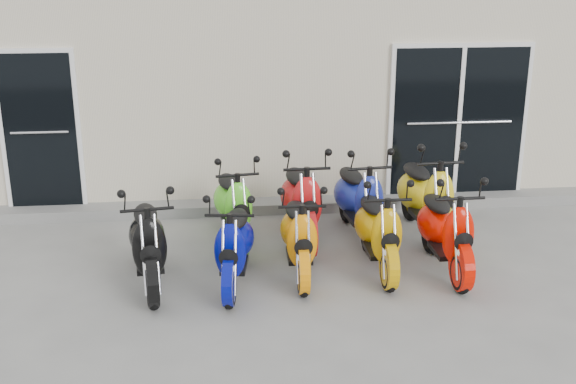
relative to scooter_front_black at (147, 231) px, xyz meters
name	(u,v)px	position (x,y,z in m)	size (l,w,h in m)	color
ground	(293,270)	(1.61, 0.23, -0.63)	(80.00, 80.00, 0.00)	gray
building	(262,65)	(1.61, 5.43, 0.97)	(14.00, 6.00, 3.20)	beige
front_step	(278,206)	(1.61, 2.25, -0.55)	(14.00, 0.40, 0.15)	gray
door_left	(40,127)	(-1.59, 2.40, 0.63)	(1.07, 0.08, 2.22)	black
door_right	(458,118)	(4.21, 2.40, 0.63)	(2.02, 0.08, 2.22)	black
scooter_front_black	(147,231)	(0.00, 0.00, 0.00)	(0.62, 1.70, 1.26)	black
scooter_front_blue	(234,235)	(0.93, -0.10, -0.04)	(0.58, 1.59, 1.18)	#050C86
scooter_front_orange_a	(299,226)	(1.66, 0.10, -0.04)	(0.58, 1.59, 1.18)	orange
scooter_front_orange_b	(379,221)	(2.58, 0.13, -0.02)	(0.60, 1.64, 1.21)	#D19806
scooter_front_red	(446,220)	(3.33, 0.04, -0.01)	(0.61, 1.69, 1.25)	#EA1000
scooter_back_green	(233,195)	(0.96, 1.21, -0.02)	(0.60, 1.64, 1.21)	#5CE12A
scooter_back_red	(301,191)	(1.81, 1.14, 0.03)	(0.65, 1.78, 1.31)	red
scooter_back_blue	(359,189)	(2.55, 1.16, 0.01)	(0.63, 1.74, 1.28)	navy
scooter_back_yellow	(426,186)	(3.41, 1.11, 0.05)	(0.67, 1.84, 1.36)	yellow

